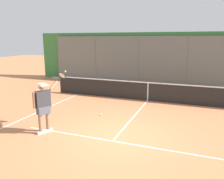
{
  "coord_description": "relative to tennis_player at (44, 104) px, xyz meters",
  "views": [
    {
      "loc": [
        -2.29,
        6.46,
        3.07
      ],
      "look_at": [
        0.95,
        -2.03,
        1.05
      ],
      "focal_mm": 36.4,
      "sensor_mm": 36.0,
      "label": 1
    }
  ],
  "objects": [
    {
      "name": "ground_plane",
      "position": [
        -2.36,
        -0.57,
        -0.99
      ],
      "size": [
        60.0,
        60.0,
        0.0
      ],
      "primitive_type": "plane",
      "color": "#C67A4C"
    },
    {
      "name": "court_line_markings",
      "position": [
        -2.36,
        0.16,
        -0.99
      ],
      "size": [
        8.09,
        9.22,
        0.01
      ],
      "color": "white",
      "rests_on": "ground"
    },
    {
      "name": "fence_backdrop",
      "position": [
        -2.36,
        -9.97,
        0.76
      ],
      "size": [
        19.06,
        1.37,
        3.53
      ],
      "color": "slate",
      "rests_on": "ground"
    },
    {
      "name": "tennis_net",
      "position": [
        -2.36,
        -5.22,
        -0.5
      ],
      "size": [
        10.39,
        0.09,
        1.07
      ],
      "color": "#2D2D2D",
      "rests_on": "ground"
    },
    {
      "name": "tennis_player",
      "position": [
        0.0,
        0.0,
        0.0
      ],
      "size": [
        0.58,
        1.37,
        1.98
      ],
      "rotation": [
        0.0,
        0.0,
        -2.03
      ],
      "color": "silver",
      "rests_on": "ground"
    },
    {
      "name": "tennis_ball_near_baseline",
      "position": [
        -1.07,
        -2.23,
        -0.96
      ],
      "size": [
        0.07,
        0.07,
        0.07
      ],
      "primitive_type": "sphere",
      "color": "#D6E042",
      "rests_on": "ground"
    }
  ]
}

